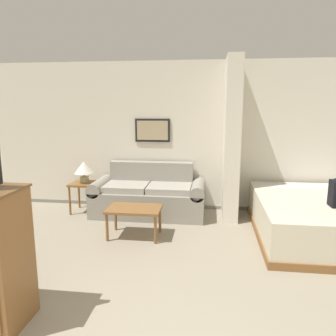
# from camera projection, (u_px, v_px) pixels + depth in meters

# --- Properties ---
(wall_back) EXTENTS (7.38, 0.16, 2.60)m
(wall_back) POSITION_uv_depth(u_px,v_px,m) (193.00, 137.00, 5.80)
(wall_back) COLOR silver
(wall_back) RESTS_ON ground_plane
(wall_partition_pillar) EXTENTS (0.24, 0.75, 2.60)m
(wall_partition_pillar) POSITION_uv_depth(u_px,v_px,m) (232.00, 140.00, 5.29)
(wall_partition_pillar) COLOR silver
(wall_partition_pillar) RESTS_ON ground_plane
(couch) EXTENTS (1.91, 0.84, 0.86)m
(couch) POSITION_uv_depth(u_px,v_px,m) (149.00, 196.00, 5.60)
(couch) COLOR gray
(couch) RESTS_ON ground_plane
(coffee_table) EXTENTS (0.75, 0.49, 0.43)m
(coffee_table) POSITION_uv_depth(u_px,v_px,m) (134.00, 211.00, 4.62)
(coffee_table) COLOR brown
(coffee_table) RESTS_ON ground_plane
(side_table) EXTENTS (0.46, 0.46, 0.53)m
(side_table) POSITION_uv_depth(u_px,v_px,m) (85.00, 187.00, 5.70)
(side_table) COLOR brown
(side_table) RESTS_ON ground_plane
(table_lamp) EXTENTS (0.33, 0.33, 0.37)m
(table_lamp) POSITION_uv_depth(u_px,v_px,m) (84.00, 169.00, 5.64)
(table_lamp) COLOR tan
(table_lamp) RESTS_ON side_table
(bed) EXTENTS (1.68, 2.14, 0.55)m
(bed) POSITION_uv_depth(u_px,v_px,m) (317.00, 218.00, 4.62)
(bed) COLOR brown
(bed) RESTS_ON ground_plane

